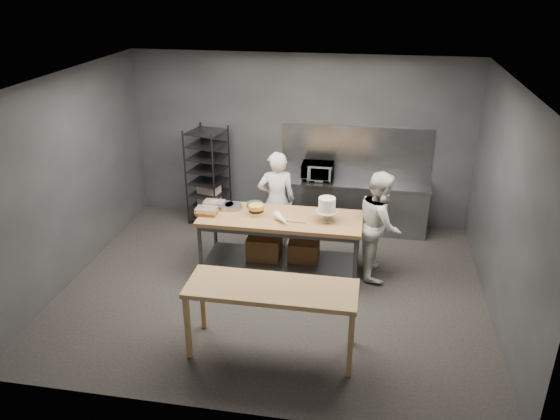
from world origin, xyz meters
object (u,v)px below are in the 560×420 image
speed_rack (208,177)px  layer_cake (256,210)px  frosted_cake_stand (327,207)px  chef_right (380,225)px  work_table (281,237)px  near_counter (272,293)px  chef_behind (277,201)px  microwave (317,171)px

speed_rack → layer_cake: bearing=-52.6°
speed_rack → frosted_cake_stand: 2.83m
chef_right → layer_cake: bearing=91.8°
speed_rack → work_table: bearing=-45.1°
work_table → near_counter: work_table is taller
chef_behind → frosted_cake_stand: chef_behind is taller
speed_rack → microwave: size_ratio=3.23×
chef_behind → work_table: bearing=88.5°
near_counter → frosted_cake_stand: bearing=76.3°
chef_behind → chef_right: (1.65, -0.58, -0.01)m
speed_rack → frosted_cake_stand: bearing=-35.8°
near_counter → speed_rack: (-1.83, 3.51, 0.04)m
work_table → layer_cake: 0.56m
chef_right → work_table: bearing=92.9°
near_counter → chef_behind: bearing=99.1°
microwave → frosted_cake_stand: bearing=-79.3°
speed_rack → chef_behind: bearing=-31.1°
chef_behind → chef_right: size_ratio=1.02×
chef_right → frosted_cake_stand: (-0.77, -0.22, 0.33)m
chef_behind → microwave: bearing=-137.2°
speed_rack → chef_behind: size_ratio=1.05×
chef_right → layer_cake: 1.84m
near_counter → frosted_cake_stand: (0.46, 1.86, 0.33)m
work_table → near_counter: bearing=-83.3°
work_table → microwave: microwave is taller
work_table → chef_right: bearing=7.1°
chef_right → layer_cake: size_ratio=7.31×
work_table → speed_rack: bearing=134.9°
chef_right → microwave: size_ratio=3.03×
near_counter → layer_cake: size_ratio=8.91×
near_counter → microwave: size_ratio=3.69×
near_counter → chef_behind: 2.70m
near_counter → chef_right: size_ratio=1.22×
speed_rack → layer_cake: 2.04m
chef_right → microwave: 1.88m
speed_rack → microwave: bearing=2.3°
work_table → frosted_cake_stand: frosted_cake_stand is taller
speed_rack → frosted_cake_stand: size_ratio=4.86×
work_table → speed_rack: speed_rack is taller
near_counter → microwave: (0.13, 3.59, 0.24)m
speed_rack → microwave: (1.96, 0.08, 0.19)m
work_table → frosted_cake_stand: (0.68, -0.04, 0.57)m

